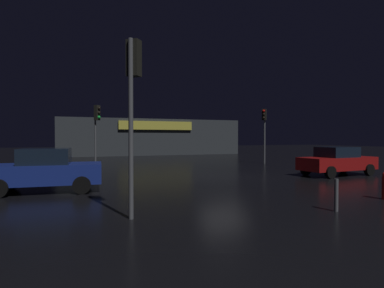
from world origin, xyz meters
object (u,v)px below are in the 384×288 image
object	(u,v)px
store_building	(147,137)
traffic_signal_cross_left	(264,124)
traffic_signal_main	(97,121)
car_far	(45,170)
car_near	(337,161)
traffic_signal_opposite	(133,86)

from	to	relation	value
store_building	traffic_signal_cross_left	size ratio (longest dim) A/B	4.97
store_building	traffic_signal_main	size ratio (longest dim) A/B	5.19
traffic_signal_main	car_far	world-z (taller)	traffic_signal_main
car_near	store_building	bearing A→B (deg)	99.19
car_far	car_near	bearing A→B (deg)	0.30
traffic_signal_cross_left	car_far	distance (m)	17.39
traffic_signal_main	traffic_signal_cross_left	world-z (taller)	traffic_signal_cross_left
traffic_signal_cross_left	store_building	bearing A→B (deg)	105.11
store_building	traffic_signal_main	bearing A→B (deg)	-112.03
traffic_signal_main	traffic_signal_opposite	xyz separation A→B (m)	(-0.08, -13.21, 0.22)
store_building	car_near	distance (m)	27.26
car_near	traffic_signal_cross_left	bearing A→B (deg)	84.80
traffic_signal_opposite	traffic_signal_cross_left	bearing A→B (deg)	45.99
traffic_signal_opposite	traffic_signal_main	bearing A→B (deg)	89.65
car_near	car_far	xyz separation A→B (m)	(-14.45, -0.08, 0.04)
store_building	car_near	world-z (taller)	store_building
traffic_signal_cross_left	traffic_signal_main	bearing A→B (deg)	-179.87
store_building	traffic_signal_cross_left	bearing A→B (deg)	-74.89
traffic_signal_main	traffic_signal_opposite	distance (m)	13.21
store_building	traffic_signal_opposite	bearing A→B (deg)	-103.52
traffic_signal_cross_left	car_near	size ratio (longest dim) A/B	0.96
store_building	car_far	world-z (taller)	store_building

